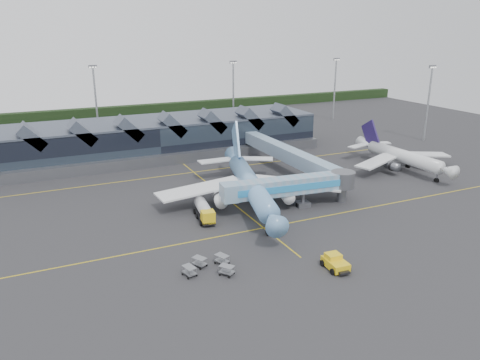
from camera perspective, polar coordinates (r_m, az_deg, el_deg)
name	(u,v)px	position (r m, az deg, el deg)	size (l,w,h in m)	color
ground	(244,212)	(87.36, 0.47, -3.94)	(260.00, 260.00, 0.00)	#29292B
taxi_stripes	(223,196)	(95.90, -2.08, -1.90)	(120.00, 60.00, 0.01)	gold
tree_line_far	(123,111)	(188.99, -14.06, 8.15)	(260.00, 4.00, 4.00)	black
terminal	(151,138)	(127.24, -10.80, 5.09)	(90.00, 22.25, 12.52)	black
light_masts	(219,96)	(148.36, -2.58, 10.19)	(132.40, 42.56, 22.45)	#93979B
main_airliner	(249,183)	(91.07, 1.16, -0.32)	(35.79, 41.95, 13.66)	#649DCB
regional_jet	(400,156)	(119.59, 18.97, 2.84)	(28.22, 30.67, 10.55)	white
jet_bridge	(298,186)	(88.92, 7.09, -0.68)	(27.09, 6.46, 6.27)	#709DBA
fuel_truck	(204,210)	(84.17, -4.44, -3.62)	(3.59, 9.15, 3.04)	black
pushback_tug	(335,263)	(68.83, 11.54, -9.85)	(3.14, 4.74, 2.03)	yellow
baggage_carts	(209,265)	(67.24, -3.74, -10.31)	(7.25, 6.23, 1.41)	gray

